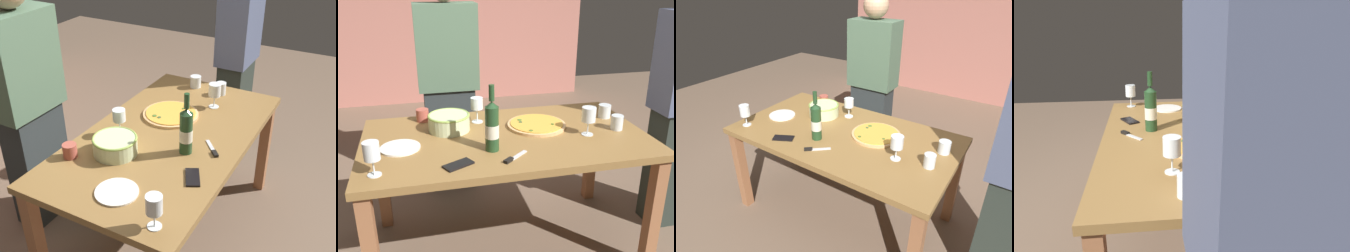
% 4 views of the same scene
% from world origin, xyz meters
% --- Properties ---
extents(ground_plane, '(8.00, 8.00, 0.00)m').
position_xyz_m(ground_plane, '(0.00, 0.00, 0.00)').
color(ground_plane, '#755E4B').
extents(dining_table, '(1.60, 0.90, 0.75)m').
position_xyz_m(dining_table, '(0.00, 0.00, 0.66)').
color(dining_table, olive).
rests_on(dining_table, ground).
extents(pizza, '(0.35, 0.35, 0.03)m').
position_xyz_m(pizza, '(0.21, 0.10, 0.76)').
color(pizza, '#E1AC6F').
rests_on(pizza, dining_table).
extents(serving_bowl, '(0.24, 0.24, 0.10)m').
position_xyz_m(serving_bowl, '(-0.30, 0.16, 0.80)').
color(serving_bowl, beige).
rests_on(serving_bowl, dining_table).
extents(wine_bottle, '(0.07, 0.07, 0.35)m').
position_xyz_m(wine_bottle, '(-0.12, -0.17, 0.89)').
color(wine_bottle, '#214323').
rests_on(wine_bottle, dining_table).
extents(wine_glass_near_pizza, '(0.08, 0.08, 0.16)m').
position_xyz_m(wine_glass_near_pizza, '(0.46, -0.10, 0.87)').
color(wine_glass_near_pizza, white).
rests_on(wine_glass_near_pizza, dining_table).
extents(wine_glass_by_bottle, '(0.07, 0.07, 0.16)m').
position_xyz_m(wine_glass_by_bottle, '(-0.12, 0.25, 0.87)').
color(wine_glass_by_bottle, white).
rests_on(wine_glass_by_bottle, dining_table).
extents(wine_glass_far_left, '(0.07, 0.07, 0.16)m').
position_xyz_m(wine_glass_far_left, '(-0.69, -0.31, 0.86)').
color(wine_glass_far_left, white).
rests_on(wine_glass_far_left, dining_table).
extents(cup_amber, '(0.07, 0.07, 0.09)m').
position_xyz_m(cup_amber, '(0.66, -0.06, 0.79)').
color(cup_amber, white).
rests_on(cup_amber, dining_table).
extents(cup_ceramic, '(0.08, 0.08, 0.08)m').
position_xyz_m(cup_ceramic, '(-0.45, 0.35, 0.79)').
color(cup_ceramic, '#B75445').
rests_on(cup_ceramic, dining_table).
extents(cup_spare, '(0.08, 0.08, 0.08)m').
position_xyz_m(cup_spare, '(0.68, 0.14, 0.79)').
color(cup_spare, white).
rests_on(cup_spare, dining_table).
extents(side_plate, '(0.21, 0.21, 0.01)m').
position_xyz_m(side_plate, '(-0.58, -0.04, 0.76)').
color(side_plate, white).
rests_on(side_plate, dining_table).
extents(cell_phone, '(0.16, 0.13, 0.01)m').
position_xyz_m(cell_phone, '(-0.31, -0.31, 0.76)').
color(cell_phone, black).
rests_on(cell_phone, dining_table).
extents(pizza_knife, '(0.14, 0.13, 0.02)m').
position_xyz_m(pizza_knife, '(-0.04, -0.30, 0.76)').
color(pizza_knife, silver).
rests_on(pizza_knife, dining_table).
extents(person_host, '(0.44, 0.24, 1.65)m').
position_xyz_m(person_host, '(-0.24, 0.85, 0.83)').
color(person_host, '#2B3334').
rests_on(person_host, ground).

